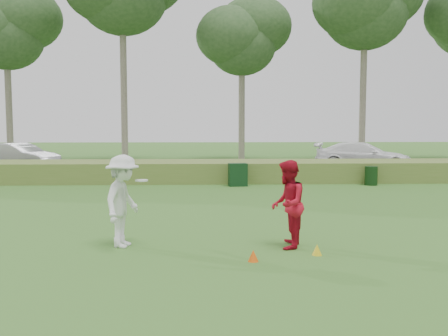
{
  "coord_description": "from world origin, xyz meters",
  "views": [
    {
      "loc": [
        -0.54,
        -10.83,
        2.62
      ],
      "look_at": [
        0.0,
        4.0,
        1.3
      ],
      "focal_mm": 40.0,
      "sensor_mm": 36.0,
      "label": 1
    }
  ],
  "objects_px": {
    "player_white": "(123,201)",
    "utility_cabinet": "(238,175)",
    "player_red": "(288,204)",
    "car_right": "(363,156)",
    "cone_yellow": "(317,250)",
    "cone_orange": "(253,256)",
    "trash_bin": "(371,176)",
    "car_mid": "(19,157)"
  },
  "relations": [
    {
      "from": "player_red",
      "to": "cone_orange",
      "type": "height_order",
      "value": "player_red"
    },
    {
      "from": "cone_yellow",
      "to": "car_mid",
      "type": "relative_size",
      "value": 0.05
    },
    {
      "from": "utility_cabinet",
      "to": "trash_bin",
      "type": "relative_size",
      "value": 1.19
    },
    {
      "from": "car_mid",
      "to": "car_right",
      "type": "height_order",
      "value": "car_right"
    },
    {
      "from": "player_white",
      "to": "utility_cabinet",
      "type": "height_order",
      "value": "player_white"
    },
    {
      "from": "cone_yellow",
      "to": "player_white",
      "type": "bearing_deg",
      "value": 167.89
    },
    {
      "from": "player_white",
      "to": "cone_yellow",
      "type": "bearing_deg",
      "value": -88.09
    },
    {
      "from": "cone_orange",
      "to": "car_right",
      "type": "relative_size",
      "value": 0.04
    },
    {
      "from": "cone_orange",
      "to": "cone_yellow",
      "type": "height_order",
      "value": "cone_orange"
    },
    {
      "from": "player_white",
      "to": "utility_cabinet",
      "type": "bearing_deg",
      "value": -2.8
    },
    {
      "from": "car_right",
      "to": "trash_bin",
      "type": "bearing_deg",
      "value": -176.5
    },
    {
      "from": "cone_yellow",
      "to": "trash_bin",
      "type": "bearing_deg",
      "value": 66.67
    },
    {
      "from": "trash_bin",
      "to": "car_right",
      "type": "bearing_deg",
      "value": 75.36
    },
    {
      "from": "player_red",
      "to": "cone_orange",
      "type": "xyz_separation_m",
      "value": [
        -0.82,
        -1.03,
        -0.82
      ]
    },
    {
      "from": "trash_bin",
      "to": "player_white",
      "type": "bearing_deg",
      "value": -130.37
    },
    {
      "from": "player_white",
      "to": "cone_orange",
      "type": "relative_size",
      "value": 8.81
    },
    {
      "from": "cone_orange",
      "to": "car_mid",
      "type": "relative_size",
      "value": 0.05
    },
    {
      "from": "utility_cabinet",
      "to": "car_right",
      "type": "distance_m",
      "value": 9.86
    },
    {
      "from": "player_red",
      "to": "cone_orange",
      "type": "distance_m",
      "value": 1.55
    },
    {
      "from": "player_red",
      "to": "car_right",
      "type": "relative_size",
      "value": 0.35
    },
    {
      "from": "cone_yellow",
      "to": "trash_bin",
      "type": "xyz_separation_m",
      "value": [
        4.85,
        11.24,
        0.29
      ]
    },
    {
      "from": "cone_yellow",
      "to": "utility_cabinet",
      "type": "relative_size",
      "value": 0.23
    },
    {
      "from": "utility_cabinet",
      "to": "car_mid",
      "type": "xyz_separation_m",
      "value": [
        -11.49,
        6.59,
        0.34
      ]
    },
    {
      "from": "car_mid",
      "to": "car_right",
      "type": "xyz_separation_m",
      "value": [
        18.88,
        -0.08,
        0.01
      ]
    },
    {
      "from": "player_red",
      "to": "cone_yellow",
      "type": "distance_m",
      "value": 1.15
    },
    {
      "from": "utility_cabinet",
      "to": "car_right",
      "type": "relative_size",
      "value": 0.18
    },
    {
      "from": "car_mid",
      "to": "car_right",
      "type": "distance_m",
      "value": 18.88
    },
    {
      "from": "car_mid",
      "to": "cone_yellow",
      "type": "bearing_deg",
      "value": -121.97
    },
    {
      "from": "trash_bin",
      "to": "car_mid",
      "type": "relative_size",
      "value": 0.18
    },
    {
      "from": "player_red",
      "to": "car_right",
      "type": "distance_m",
      "value": 18.41
    },
    {
      "from": "cone_orange",
      "to": "trash_bin",
      "type": "bearing_deg",
      "value": 62.11
    },
    {
      "from": "cone_orange",
      "to": "utility_cabinet",
      "type": "xyz_separation_m",
      "value": [
        0.45,
        11.54,
        0.37
      ]
    },
    {
      "from": "utility_cabinet",
      "to": "trash_bin",
      "type": "bearing_deg",
      "value": -5.13
    },
    {
      "from": "player_white",
      "to": "car_right",
      "type": "relative_size",
      "value": 0.37
    },
    {
      "from": "player_red",
      "to": "car_mid",
      "type": "xyz_separation_m",
      "value": [
        -11.86,
        17.1,
        -0.11
      ]
    },
    {
      "from": "player_red",
      "to": "car_right",
      "type": "xyz_separation_m",
      "value": [
        7.02,
        17.02,
        -0.1
      ]
    },
    {
      "from": "cone_orange",
      "to": "car_right",
      "type": "xyz_separation_m",
      "value": [
        7.84,
        18.06,
        0.71
      ]
    },
    {
      "from": "player_white",
      "to": "car_right",
      "type": "xyz_separation_m",
      "value": [
        10.5,
        16.79,
        -0.16
      ]
    },
    {
      "from": "player_red",
      "to": "car_mid",
      "type": "bearing_deg",
      "value": -131.09
    },
    {
      "from": "cone_orange",
      "to": "trash_bin",
      "type": "xyz_separation_m",
      "value": [
        6.17,
        11.65,
        0.29
      ]
    },
    {
      "from": "utility_cabinet",
      "to": "cone_yellow",
      "type": "bearing_deg",
      "value": -91.71
    },
    {
      "from": "player_red",
      "to": "car_mid",
      "type": "distance_m",
      "value": 20.81
    }
  ]
}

